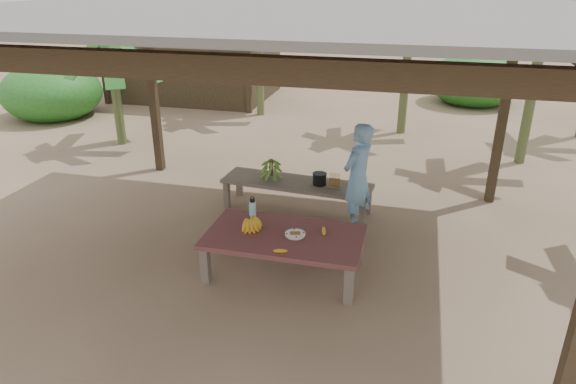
% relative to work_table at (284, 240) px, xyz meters
% --- Properties ---
extents(ground, '(80.00, 80.00, 0.00)m').
position_rel_work_table_xyz_m(ground, '(-0.23, 0.48, -0.43)').
color(ground, brown).
rests_on(ground, ground).
extents(pavilion, '(6.60, 5.60, 2.95)m').
position_rel_work_table_xyz_m(pavilion, '(-0.25, 0.47, 2.34)').
color(pavilion, black).
rests_on(pavilion, ground).
extents(work_table, '(1.80, 1.00, 0.50)m').
position_rel_work_table_xyz_m(work_table, '(0.00, 0.00, 0.00)').
color(work_table, brown).
rests_on(work_table, ground).
extents(bench, '(2.24, 0.77, 0.45)m').
position_rel_work_table_xyz_m(bench, '(-0.26, 1.72, -0.04)').
color(bench, brown).
rests_on(bench, ground).
extents(ripe_banana_bunch, '(0.36, 0.34, 0.18)m').
position_rel_work_table_xyz_m(ripe_banana_bunch, '(-0.44, 0.05, 0.15)').
color(ripe_banana_bunch, yellow).
rests_on(ripe_banana_bunch, work_table).
extents(plate, '(0.24, 0.24, 0.04)m').
position_rel_work_table_xyz_m(plate, '(0.13, 0.00, 0.08)').
color(plate, white).
rests_on(plate, work_table).
extents(loose_banana_front, '(0.17, 0.11, 0.04)m').
position_rel_work_table_xyz_m(loose_banana_front, '(0.06, -0.41, 0.09)').
color(loose_banana_front, yellow).
rests_on(loose_banana_front, work_table).
extents(loose_banana_side, '(0.08, 0.17, 0.04)m').
position_rel_work_table_xyz_m(loose_banana_side, '(0.43, 0.16, 0.09)').
color(loose_banana_side, yellow).
rests_on(loose_banana_side, work_table).
extents(water_flask, '(0.08, 0.08, 0.31)m').
position_rel_work_table_xyz_m(water_flask, '(-0.47, 0.28, 0.20)').
color(water_flask, '#45D6D9').
rests_on(water_flask, work_table).
extents(green_banana_stalk, '(0.30, 0.30, 0.32)m').
position_rel_work_table_xyz_m(green_banana_stalk, '(-0.65, 1.75, 0.17)').
color(green_banana_stalk, '#598C2D').
rests_on(green_banana_stalk, bench).
extents(cooking_pot, '(0.20, 0.20, 0.17)m').
position_rel_work_table_xyz_m(cooking_pot, '(0.08, 1.70, 0.10)').
color(cooking_pot, black).
rests_on(cooking_pot, bench).
extents(skewer_rack, '(0.19, 0.09, 0.24)m').
position_rel_work_table_xyz_m(skewer_rack, '(0.31, 1.62, 0.14)').
color(skewer_rack, '#A57F47').
rests_on(skewer_rack, bench).
extents(woman, '(0.56, 0.65, 1.49)m').
position_rel_work_table_xyz_m(woman, '(0.66, 1.37, 0.31)').
color(woman, '#70A4D5').
rests_on(woman, ground).
extents(hut, '(4.40, 3.43, 2.85)m').
position_rel_work_table_xyz_m(hut, '(-4.73, 8.48, 0.67)').
color(hut, black).
rests_on(hut, ground).
extents(banana_plant_n, '(1.80, 1.80, 3.07)m').
position_rel_work_table_xyz_m(banana_plant_n, '(1.05, 6.17, 2.15)').
color(banana_plant_n, '#596638').
rests_on(banana_plant_n, ground).
extents(banana_plant_w, '(1.80, 1.80, 2.44)m').
position_rel_work_table_xyz_m(banana_plant_w, '(-4.50, 3.95, 1.53)').
color(banana_plant_w, '#596638').
rests_on(banana_plant_w, ground).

